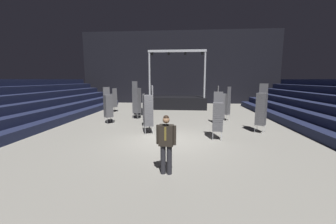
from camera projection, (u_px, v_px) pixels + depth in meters
name	position (u px, v px, depth m)	size (l,w,h in m)	color
ground_plane	(167.00, 141.00, 9.30)	(22.00, 30.00, 0.10)	gray
arena_end_wall	(179.00, 68.00, 23.45)	(22.00, 0.30, 8.00)	black
bleacher_bank_left	(1.00, 105.00, 10.80)	(4.50, 24.00, 2.70)	#191E38
stage_riser	(177.00, 101.00, 19.76)	(5.31, 3.08, 5.19)	black
man_with_tie	(166.00, 141.00, 5.83)	(0.57, 0.27, 1.70)	black
chair_stack_front_left	(147.00, 110.00, 11.86)	(0.46, 0.46, 1.88)	#B2B5BA
chair_stack_front_right	(148.00, 110.00, 10.25)	(0.56, 0.56, 2.39)	#B2B5BA
chair_stack_mid_left	(137.00, 100.00, 14.24)	(0.57, 0.57, 2.56)	#B2B5BA
chair_stack_mid_right	(226.00, 104.00, 13.64)	(0.62, 0.62, 2.22)	#B2B5BA
chair_stack_mid_centre	(218.00, 116.00, 9.26)	(0.49, 0.49, 2.14)	#B2B5BA
chair_stack_rear_left	(261.00, 109.00, 10.43)	(0.61, 0.61, 2.48)	#B2B5BA
chair_stack_rear_right	(108.00, 106.00, 12.67)	(0.62, 0.62, 2.22)	#B2B5BA
chair_stack_rear_centre	(114.00, 100.00, 17.37)	(0.62, 0.62, 1.96)	#B2B5BA
chair_stack_aisle_left	(221.00, 105.00, 12.40)	(0.46, 0.46, 2.31)	#B2B5BA
equipment_road_case	(141.00, 112.00, 16.10)	(0.90, 0.60, 0.46)	black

